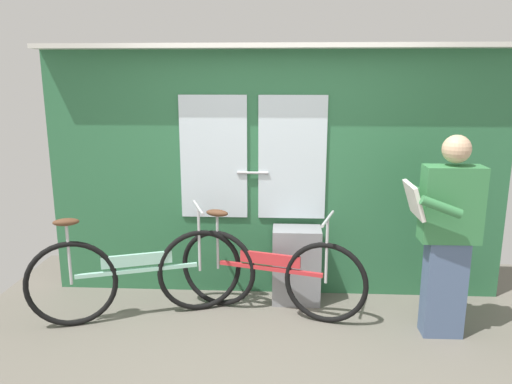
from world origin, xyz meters
TOP-DOWN VIEW (x-y plane):
  - ground_plane at (0.00, 0.00)m, footprint 5.12×3.92m
  - train_door_wall at (-0.01, 1.15)m, footprint 4.12×0.28m
  - bicycle_near_door at (-1.13, 0.55)m, footprint 1.68×0.69m
  - bicycle_leaning_behind at (-0.04, 0.69)m, footprint 1.60×0.60m
  - passenger_reading_newspaper at (1.32, 0.41)m, footprint 0.55×0.46m
  - trash_bin_by_wall at (0.20, 0.94)m, footprint 0.43×0.28m

SIDE VIEW (x-z plane):
  - ground_plane at x=0.00m, z-range -0.04..0.00m
  - trash_bin_by_wall at x=0.20m, z-range 0.00..0.69m
  - bicycle_leaning_behind at x=-0.04m, z-range -0.08..0.82m
  - bicycle_near_door at x=-1.13m, z-range -0.08..0.85m
  - passenger_reading_newspaper at x=1.32m, z-range 0.04..1.62m
  - train_door_wall at x=-0.01m, z-range 0.05..2.31m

